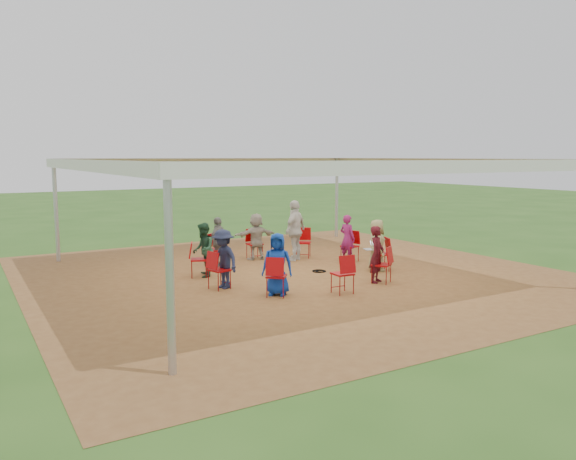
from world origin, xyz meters
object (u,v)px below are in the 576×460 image
chair_8 (342,274)px  chair_0 (381,254)px  chair_2 (303,243)px  person_seated_6 (277,264)px  cable_coil (319,271)px  person_seated_5 (223,259)px  person_seated_2 (256,236)px  laptop (371,247)px  person_seated_7 (377,254)px  person_seated_4 (203,250)px  standing_person (295,230)px  person_seated_0 (377,245)px  chair_7 (276,276)px  person_seated_1 (347,238)px  chair_1 (350,246)px  chair_6 (219,270)px  person_seated_3 (218,242)px  chair_9 (381,265)px  chair_4 (215,250)px  chair_3 (255,244)px  chair_5 (199,260)px

chair_8 → chair_0: bearing=36.0°
chair_2 → person_seated_6: person_seated_6 is taller
cable_coil → person_seated_5: bearing=-172.1°
person_seated_2 → laptop: bearing=124.5°
chair_2 → person_seated_7: size_ratio=0.65×
person_seated_4 → standing_person: (3.21, 0.76, 0.20)m
chair_0 → laptop: size_ratio=2.20×
person_seated_0 → person_seated_2: (-2.01, 3.13, 0.00)m
chair_7 → person_seated_6: 0.28m
person_seated_1 → person_seated_4: 4.37m
person_seated_2 → standing_person: bearing=146.5°
chair_1 → chair_6: 4.84m
chair_6 → cable_coil: chair_6 is taller
laptop → chair_6: bearing=109.1°
person_seated_6 → chair_1: bearing=71.5°
standing_person → person_seated_3: bearing=-39.2°
chair_9 → person_seated_4: person_seated_4 is taller
chair_0 → chair_8: bearing=144.0°
chair_0 → cable_coil: 1.71m
person_seated_1 → person_seated_2: (-2.09, 1.71, 0.00)m
chair_2 → cable_coil: (-0.78, -2.04, -0.43)m
chair_2 → person_seated_1: person_seated_1 is taller
person_seated_3 → person_seated_4: same height
chair_1 → chair_7: (-3.87, -2.48, 0.00)m
chair_4 → person_seated_6: size_ratio=0.65×
person_seated_3 → standing_person: standing_person is taller
person_seated_0 → laptop: (-0.15, 0.06, -0.04)m
laptop → cable_coil: bearing=85.2°
person_seated_1 → chair_8: bearing=127.1°
person_seated_5 → person_seated_7: (3.46, -1.35, 0.00)m
person_seated_5 → chair_0: bearing=71.5°
chair_2 → chair_6: (-3.87, -2.48, 0.00)m
person_seated_0 → standing_person: 2.66m
chair_8 → person_seated_4: person_seated_4 is taller
person_seated_3 → person_seated_7: bearing=90.0°
chair_4 → standing_person: 2.46m
chair_1 → cable_coil: (-1.59, -0.78, -0.43)m
chair_2 → laptop: bearing=139.2°
chair_3 → chair_4: 1.50m
cable_coil → chair_1: bearing=26.3°
chair_8 → laptop: chair_8 is taller
person_seated_7 → person_seated_3: bearing=90.0°
person_seated_3 → person_seated_4: (-0.90, -1.10, 0.00)m
chair_5 → chair_9: bearing=72.0°
cable_coil → standing_person: bearing=79.9°
chair_0 → chair_1: size_ratio=1.00×
person_seated_7 → chair_1: bearing=34.0°
chair_8 → person_seated_7: person_seated_7 is taller
person_seated_6 → laptop: size_ratio=3.39×
chair_5 → person_seated_6: bearing=38.0°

